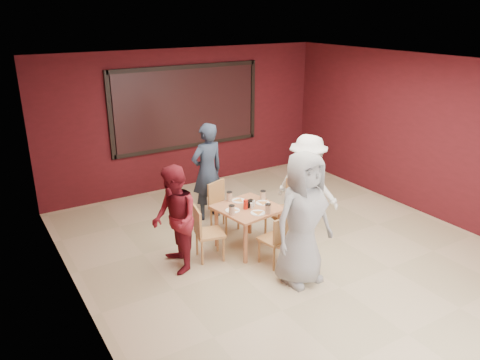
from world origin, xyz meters
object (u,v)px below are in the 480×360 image
diner_left (175,220)px  diner_right (307,185)px  chair_left (205,230)px  diner_back (207,172)px  chair_front (278,237)px  chair_right (286,207)px  diner_front (303,219)px  dining_table (248,211)px  chair_back (221,203)px

diner_left → diner_right: (2.31, -0.04, 0.06)m
chair_left → diner_right: 1.86m
diner_back → diner_right: (1.10, -1.37, -0.03)m
chair_front → chair_right: size_ratio=0.84×
chair_left → diner_right: diner_right is taller
diner_back → diner_left: (-1.21, -1.33, -0.09)m
diner_front → chair_front: bearing=90.9°
chair_left → chair_right: 1.42m
dining_table → diner_front: (0.11, -1.17, 0.31)m
dining_table → diner_front: diner_front is taller
diner_front → diner_back: bearing=89.0°
chair_back → chair_right: chair_right is taller
dining_table → chair_front: bearing=-84.0°
diner_front → diner_left: bearing=135.4°
chair_left → chair_front: bearing=-41.4°
chair_left → chair_right: chair_right is taller
chair_front → dining_table: bearing=96.0°
diner_front → diner_back: 2.48m
chair_back → diner_front: size_ratio=0.45×
dining_table → diner_left: diner_left is taller
chair_left → diner_front: 1.52m
diner_back → chair_left: bearing=53.3°
diner_right → diner_back: bearing=16.9°
chair_back → diner_right: diner_right is taller
diner_back → diner_right: diner_back is taller
diner_front → diner_back: (-0.11, 2.48, -0.06)m
dining_table → chair_right: bearing=-3.2°
chair_left → dining_table: bearing=-1.6°
chair_left → diner_left: bearing=-175.9°
chair_left → diner_left: diner_left is taller
dining_table → diner_front: bearing=-84.6°
chair_front → chair_right: chair_right is taller
chair_left → diner_front: diner_front is taller
diner_left → chair_front: bearing=71.3°
chair_front → chair_left: bearing=138.6°
chair_left → diner_right: size_ratio=0.49×
chair_front → chair_back: chair_back is taller
chair_left → diner_right: bearing=-2.2°
dining_table → diner_front: size_ratio=0.53×
diner_front → diner_left: 1.76m
dining_table → chair_back: bearing=92.2°
dining_table → diner_back: 1.34m
dining_table → chair_front: (0.07, -0.68, -0.16)m
dining_table → diner_right: (1.10, -0.05, 0.23)m
dining_table → diner_right: 1.12m
diner_front → diner_right: (0.99, 1.12, -0.09)m
diner_back → diner_front: bearing=85.1°
diner_front → diner_left: size_ratio=1.19×
chair_front → diner_left: diner_left is taller
chair_back → diner_left: diner_left is taller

